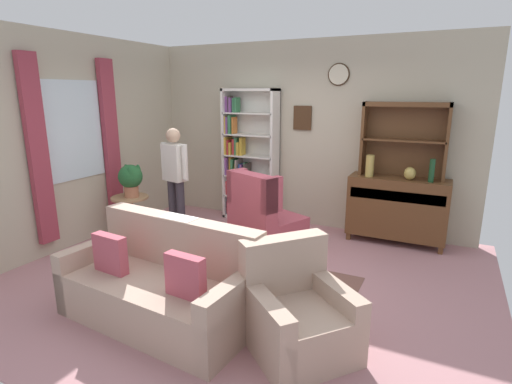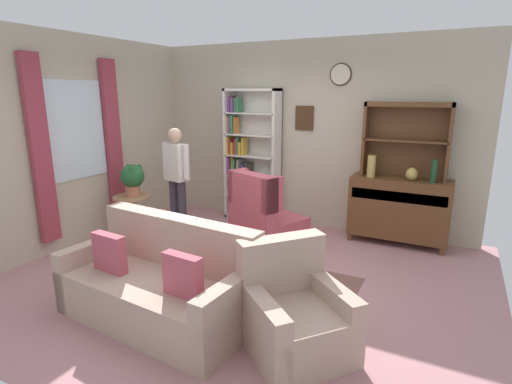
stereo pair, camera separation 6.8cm
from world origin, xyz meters
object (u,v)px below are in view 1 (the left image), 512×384
(sideboard, at_px, (397,207))
(vase_tall, at_px, (370,166))
(armchair_floral, at_px, (297,316))
(plant_stand, at_px, (131,212))
(potted_plant_large, at_px, (131,178))
(bookshelf, at_px, (246,158))
(wingback_chair, at_px, (263,221))
(coffee_table, at_px, (211,254))
(couch_floral, at_px, (162,286))
(sideboard_hutch, at_px, (405,130))
(person_reading, at_px, (175,174))
(bottle_wine, at_px, (432,171))
(vase_round, at_px, (410,174))
(book_stack, at_px, (214,246))

(sideboard, relative_size, vase_tall, 4.39)
(armchair_floral, distance_m, plant_stand, 3.35)
(potted_plant_large, bearing_deg, sideboard, 23.16)
(bookshelf, xyz_separation_m, wingback_chair, (0.82, -1.08, -0.63))
(potted_plant_large, bearing_deg, coffee_table, -22.75)
(couch_floral, bearing_deg, armchair_floral, 5.14)
(couch_floral, bearing_deg, sideboard_hutch, 61.36)
(vase_tall, distance_m, armchair_floral, 2.87)
(sideboard_hutch, height_order, coffee_table, sideboard_hutch)
(sideboard, xyz_separation_m, coffee_table, (-1.62, -2.21, -0.16))
(couch_floral, height_order, person_reading, person_reading)
(person_reading, bearing_deg, bottle_wine, 16.95)
(wingback_chair, relative_size, plant_stand, 1.74)
(wingback_chair, bearing_deg, vase_tall, 38.06)
(sideboard_hutch, xyz_separation_m, couch_floral, (-1.68, -3.07, -1.25))
(couch_floral, distance_m, plant_stand, 2.32)
(sideboard, bearing_deg, armchair_floral, -97.87)
(couch_floral, xyz_separation_m, person_reading, (-1.23, 1.86, 0.59))
(vase_round, bearing_deg, sideboard, 152.83)
(couch_floral, height_order, wingback_chair, wingback_chair)
(sideboard_hutch, xyz_separation_m, wingback_chair, (-1.56, -1.11, -1.18))
(couch_floral, distance_m, potted_plant_large, 2.36)
(coffee_table, bearing_deg, sideboard_hutch, 55.09)
(couch_floral, relative_size, person_reading, 1.19)
(potted_plant_large, bearing_deg, wingback_chair, 13.96)
(plant_stand, bearing_deg, vase_round, 21.29)
(vase_tall, xyz_separation_m, coffee_table, (-1.23, -2.13, -0.71))
(sideboard_hutch, height_order, vase_round, sideboard_hutch)
(sideboard, height_order, couch_floral, sideboard)
(bookshelf, relative_size, coffee_table, 2.62)
(vase_round, bearing_deg, bottle_wine, -4.95)
(plant_stand, relative_size, potted_plant_large, 1.31)
(bookshelf, distance_m, book_stack, 2.53)
(plant_stand, relative_size, person_reading, 0.39)
(bookshelf, xyz_separation_m, plant_stand, (-1.06, -1.54, -0.64))
(vase_round, xyz_separation_m, plant_stand, (-3.57, -1.39, -0.63))
(sideboard, distance_m, person_reading, 3.13)
(bottle_wine, height_order, armchair_floral, bottle_wine)
(bookshelf, height_order, vase_round, bookshelf)
(vase_tall, height_order, vase_round, vase_tall)
(bookshelf, relative_size, potted_plant_large, 4.55)
(vase_tall, relative_size, coffee_table, 0.37)
(sideboard_hutch, xyz_separation_m, vase_round, (0.13, -0.18, -0.55))
(plant_stand, distance_m, person_reading, 0.84)
(potted_plant_large, bearing_deg, plant_stand, -174.73)
(bookshelf, distance_m, coffee_table, 2.50)
(bookshelf, distance_m, armchair_floral, 3.61)
(bottle_wine, bearing_deg, armchair_floral, -105.87)
(wingback_chair, xyz_separation_m, potted_plant_large, (-1.84, -0.46, 0.49))
(vase_round, height_order, couch_floral, vase_round)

